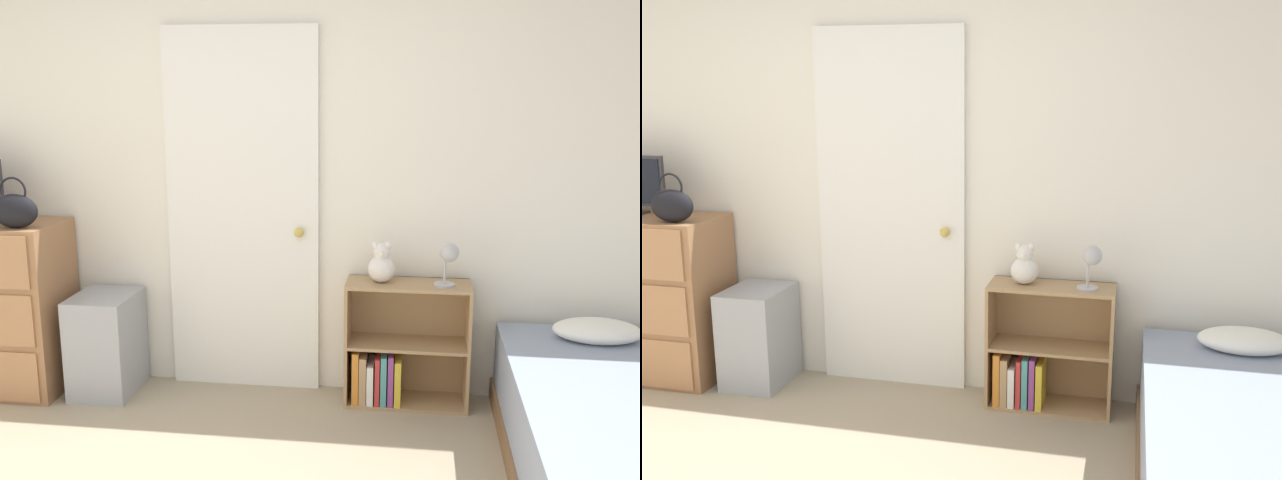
# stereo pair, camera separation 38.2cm
# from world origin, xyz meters

# --- Properties ---
(wall_back) EXTENTS (10.00, 0.06, 2.55)m
(wall_back) POSITION_xyz_m (0.00, 1.96, 1.27)
(wall_back) COLOR white
(wall_back) RESTS_ON ground_plane
(door_closed) EXTENTS (0.88, 0.09, 2.09)m
(door_closed) POSITION_xyz_m (-0.14, 1.91, 1.04)
(door_closed) COLOR white
(door_closed) RESTS_ON ground_plane
(dresser) EXTENTS (1.03, 0.48, 1.00)m
(dresser) POSITION_xyz_m (-1.69, 1.67, 0.50)
(dresser) COLOR #996B47
(dresser) RESTS_ON ground_plane
(handbag) EXTENTS (0.26, 0.13, 0.28)m
(handbag) POSITION_xyz_m (-1.32, 1.54, 1.10)
(handbag) COLOR black
(handbag) RESTS_ON dresser
(storage_bin) EXTENTS (0.34, 0.42, 0.59)m
(storage_bin) POSITION_xyz_m (-0.92, 1.70, 0.29)
(storage_bin) COLOR #999EA8
(storage_bin) RESTS_ON ground_plane
(bookshelf) EXTENTS (0.68, 0.27, 0.70)m
(bookshelf) POSITION_xyz_m (0.75, 1.78, 0.28)
(bookshelf) COLOR tan
(bookshelf) RESTS_ON ground_plane
(teddy_bear) EXTENTS (0.15, 0.15, 0.23)m
(teddy_bear) POSITION_xyz_m (0.66, 1.77, 0.80)
(teddy_bear) COLOR silver
(teddy_bear) RESTS_ON bookshelf
(desk_lamp) EXTENTS (0.13, 0.13, 0.24)m
(desk_lamp) POSITION_xyz_m (1.02, 1.73, 0.87)
(desk_lamp) COLOR #B2B2B7
(desk_lamp) RESTS_ON bookshelf
(bed) EXTENTS (1.01, 1.81, 0.57)m
(bed) POSITION_xyz_m (1.79, 1.02, 0.23)
(bed) COLOR brown
(bed) RESTS_ON ground_plane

